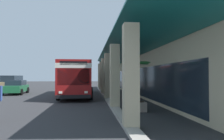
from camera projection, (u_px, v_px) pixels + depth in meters
ground at (164, 96)px, 20.30m from camera, size 120.00×120.00×0.00m
curb_strip at (105, 95)px, 20.31m from camera, size 36.49×0.50×0.12m
plaza_building at (202, 57)px, 21.39m from camera, size 30.71×16.84×7.50m
transit_bus at (77, 77)px, 20.73m from camera, size 11.26×3.00×3.34m
parked_suv_tan at (12, 83)px, 27.94m from camera, size 4.84×2.27×1.97m
parked_sedan_green at (16, 87)px, 22.63m from camera, size 4.52×2.24×1.47m
potted_palm at (138, 97)px, 11.62m from camera, size 1.63×1.77×2.81m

